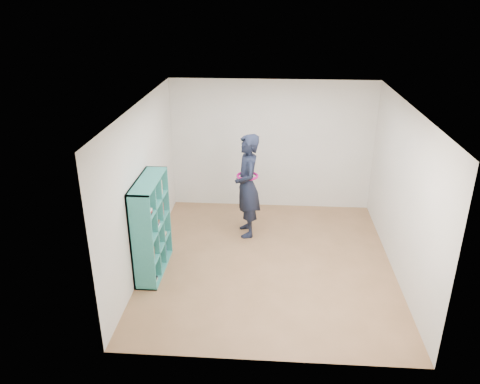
{
  "coord_description": "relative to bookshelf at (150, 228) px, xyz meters",
  "views": [
    {
      "loc": [
        0.0,
        -6.65,
        4.12
      ],
      "look_at": [
        -0.49,
        0.3,
        1.11
      ],
      "focal_mm": 35.0,
      "sensor_mm": 36.0,
      "label": 1
    }
  ],
  "objects": [
    {
      "name": "bookshelf",
      "position": [
        0.0,
        0.0,
        0.0
      ],
      "size": [
        0.34,
        1.16,
        1.55
      ],
      "color": "teal",
      "rests_on": "floor"
    },
    {
      "name": "smartphone",
      "position": [
        1.27,
        1.39,
        0.31
      ],
      "size": [
        0.04,
        0.1,
        0.12
      ],
      "rotation": [
        0.43,
        0.0,
        0.36
      ],
      "color": "silver",
      "rests_on": "person"
    },
    {
      "name": "wall_left",
      "position": [
        -0.15,
        0.36,
        0.54
      ],
      "size": [
        0.02,
        4.5,
        2.6
      ],
      "primitive_type": "cube",
      "color": "beige",
      "rests_on": "floor"
    },
    {
      "name": "ceiling",
      "position": [
        1.85,
        0.36,
        1.84
      ],
      "size": [
        4.5,
        4.5,
        0.0
      ],
      "primitive_type": "plane",
      "color": "white",
      "rests_on": "wall_back"
    },
    {
      "name": "floor",
      "position": [
        1.85,
        0.36,
        -0.76
      ],
      "size": [
        4.5,
        4.5,
        0.0
      ],
      "primitive_type": "plane",
      "color": "brown",
      "rests_on": "ground"
    },
    {
      "name": "wall_front",
      "position": [
        1.85,
        -1.89,
        0.54
      ],
      "size": [
        4.0,
        0.02,
        2.6
      ],
      "primitive_type": "cube",
      "color": "beige",
      "rests_on": "floor"
    },
    {
      "name": "wall_back",
      "position": [
        1.85,
        2.61,
        0.54
      ],
      "size": [
        4.0,
        0.02,
        2.6
      ],
      "primitive_type": "cube",
      "color": "beige",
      "rests_on": "floor"
    },
    {
      "name": "person",
      "position": [
        1.44,
        1.34,
        0.19
      ],
      "size": [
        0.59,
        0.77,
        1.88
      ],
      "rotation": [
        0.0,
        0.0,
        -1.36
      ],
      "color": "black",
      "rests_on": "floor"
    },
    {
      "name": "wall_right",
      "position": [
        3.85,
        0.36,
        0.54
      ],
      "size": [
        0.02,
        4.5,
        2.6
      ],
      "primitive_type": "cube",
      "color": "beige",
      "rests_on": "floor"
    }
  ]
}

